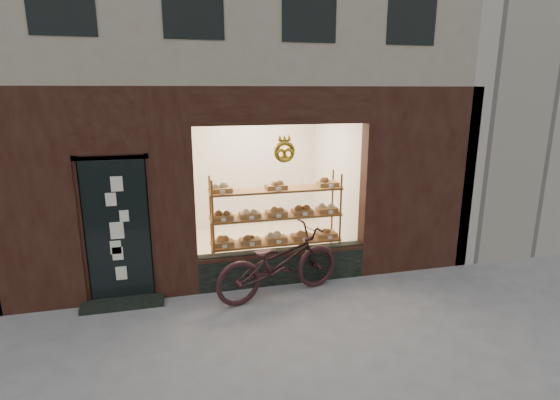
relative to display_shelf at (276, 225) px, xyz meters
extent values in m
plane|color=slate|center=(-0.45, -2.55, -0.84)|extent=(90.00, 90.00, 0.00)
cube|color=black|center=(0.00, -0.42, -0.57)|extent=(2.70, 0.25, 0.55)
cube|color=black|center=(-2.45, -0.49, 0.26)|extent=(0.90, 0.04, 2.15)
cube|color=black|center=(-2.45, -0.65, -0.80)|extent=(1.15, 0.35, 0.08)
torus|color=yellow|center=(0.00, -0.53, 1.31)|extent=(0.33, 0.07, 0.33)
cube|color=brown|center=(0.00, 0.00, -0.79)|extent=(2.20, 0.45, 0.04)
cube|color=brown|center=(0.00, 0.00, -0.29)|extent=(2.20, 0.45, 0.03)
cube|color=brown|center=(0.00, 0.00, 0.16)|extent=(2.20, 0.45, 0.04)
cube|color=brown|center=(0.00, 0.00, 0.61)|extent=(2.20, 0.45, 0.04)
cylinder|color=brown|center=(-1.07, -0.19, 0.01)|extent=(0.04, 0.04, 1.70)
cylinder|color=brown|center=(1.07, -0.19, 0.01)|extent=(0.04, 0.04, 1.70)
cylinder|color=brown|center=(-1.07, 0.20, 0.01)|extent=(0.04, 0.04, 1.70)
cylinder|color=brown|center=(1.07, 0.20, 0.01)|extent=(0.04, 0.04, 1.70)
cube|color=#8B5E40|center=(-0.90, 0.00, -0.24)|extent=(0.34, 0.24, 0.07)
sphere|color=#9D562C|center=(-0.90, 0.00, -0.15)|extent=(0.11, 0.11, 0.11)
cube|color=white|center=(-0.90, -0.18, -0.24)|extent=(0.07, 0.01, 0.05)
cube|color=#8B5E40|center=(-0.45, 0.00, -0.24)|extent=(0.34, 0.24, 0.07)
sphere|color=#472E13|center=(-0.45, 0.00, -0.15)|extent=(0.11, 0.11, 0.11)
cube|color=white|center=(-0.45, -0.18, -0.24)|extent=(0.07, 0.01, 0.05)
cube|color=#8B5E40|center=(0.00, 0.00, -0.24)|extent=(0.34, 0.24, 0.07)
sphere|color=tan|center=(0.00, 0.00, -0.15)|extent=(0.11, 0.11, 0.11)
cube|color=white|center=(0.00, -0.18, -0.24)|extent=(0.07, 0.01, 0.05)
cube|color=#8B5E40|center=(0.45, 0.00, -0.24)|extent=(0.34, 0.24, 0.07)
sphere|color=#9D562C|center=(0.45, 0.00, -0.15)|extent=(0.11, 0.11, 0.11)
cube|color=white|center=(0.45, -0.18, -0.24)|extent=(0.07, 0.01, 0.05)
cube|color=#8B5E40|center=(0.90, 0.00, -0.24)|extent=(0.34, 0.24, 0.07)
sphere|color=#472E13|center=(0.90, 0.00, -0.15)|extent=(0.11, 0.11, 0.11)
cube|color=white|center=(0.90, -0.18, -0.24)|extent=(0.08, 0.01, 0.05)
cube|color=#8B5E40|center=(-0.90, 0.00, 0.21)|extent=(0.34, 0.24, 0.07)
sphere|color=#472E13|center=(-0.90, 0.00, 0.30)|extent=(0.11, 0.11, 0.11)
cube|color=white|center=(-0.90, -0.18, 0.21)|extent=(0.07, 0.01, 0.06)
cube|color=#8B5E40|center=(-0.45, 0.00, 0.21)|extent=(0.34, 0.24, 0.07)
sphere|color=tan|center=(-0.45, 0.00, 0.30)|extent=(0.11, 0.11, 0.11)
cube|color=white|center=(-0.45, -0.18, 0.21)|extent=(0.07, 0.01, 0.06)
cube|color=#8B5E40|center=(0.00, 0.00, 0.21)|extent=(0.34, 0.24, 0.07)
sphere|color=#9D562C|center=(0.00, 0.00, 0.30)|extent=(0.11, 0.11, 0.11)
cube|color=white|center=(0.00, -0.18, 0.21)|extent=(0.07, 0.01, 0.06)
cube|color=#8B5E40|center=(0.45, 0.00, 0.21)|extent=(0.34, 0.24, 0.07)
sphere|color=#472E13|center=(0.45, 0.00, 0.30)|extent=(0.11, 0.11, 0.11)
cube|color=white|center=(0.45, -0.18, 0.21)|extent=(0.07, 0.01, 0.06)
cube|color=#8B5E40|center=(0.90, 0.00, 0.21)|extent=(0.34, 0.24, 0.07)
sphere|color=tan|center=(0.90, 0.00, 0.30)|extent=(0.11, 0.11, 0.11)
cube|color=white|center=(0.90, -0.18, 0.21)|extent=(0.08, 0.01, 0.06)
cube|color=#8B5E40|center=(-0.90, 0.00, 0.66)|extent=(0.34, 0.24, 0.07)
sphere|color=tan|center=(-0.90, 0.00, 0.75)|extent=(0.11, 0.11, 0.11)
cube|color=white|center=(-0.90, -0.18, 0.66)|extent=(0.07, 0.01, 0.06)
cube|color=#8B5E40|center=(0.00, 0.00, 0.66)|extent=(0.34, 0.24, 0.07)
sphere|color=#9D562C|center=(0.00, 0.00, 0.75)|extent=(0.11, 0.11, 0.11)
cube|color=white|center=(0.00, -0.18, 0.66)|extent=(0.07, 0.01, 0.06)
cube|color=#8B5E40|center=(0.90, 0.00, 0.66)|extent=(0.34, 0.24, 0.07)
sphere|color=#472E13|center=(0.90, 0.00, 0.75)|extent=(0.11, 0.11, 0.11)
cube|color=white|center=(0.90, -0.18, 0.66)|extent=(0.08, 0.01, 0.06)
imported|color=#31171A|center=(-0.17, -0.87, -0.31)|extent=(2.14, 1.19, 1.06)
camera|label=1|loc=(-1.66, -6.80, 2.22)|focal=28.00mm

